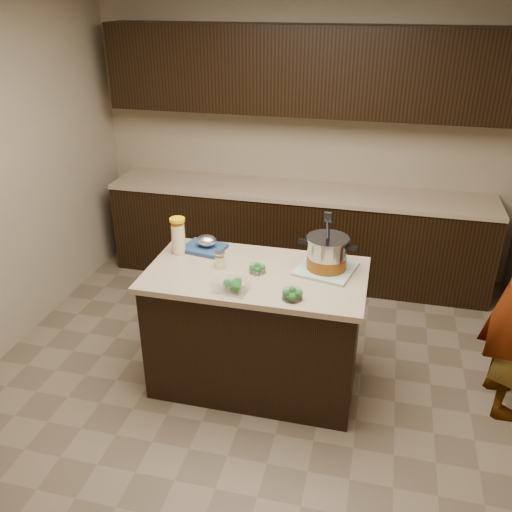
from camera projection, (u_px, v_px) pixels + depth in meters
The scene contains 12 objects.
ground_plane at pixel (256, 380), 4.00m from camera, with size 4.00×4.00×0.00m, color brown.
room_shell at pixel (256, 152), 3.23m from camera, with size 4.04×4.04×2.72m.
back_cabinets at pixel (300, 184), 5.09m from camera, with size 3.60×0.63×2.33m.
island at pixel (256, 328), 3.79m from camera, with size 1.46×0.81×0.90m.
dish_towel at pixel (326, 269), 3.62m from camera, with size 0.36×0.36×0.02m, color #5B8763.
stock_pot at pixel (327, 255), 3.57m from camera, with size 0.39×0.31×0.40m.
lemonade_pitcher at pixel (178, 237), 3.81m from camera, with size 0.14×0.14×0.26m.
mason_jar at pixel (220, 260), 3.64m from camera, with size 0.09×0.09×0.12m.
broccoli_tub_left at pixel (257, 269), 3.58m from camera, with size 0.12×0.12×0.05m.
broccoli_tub_right at pixel (292, 295), 3.28m from camera, with size 0.14×0.14×0.06m.
broccoli_tub_rect at pixel (231, 286), 3.36m from camera, with size 0.22×0.17×0.07m.
blue_tray at pixel (205, 245), 3.89m from camera, with size 0.32×0.27×0.11m.
Camera 1 is at (0.75, -3.09, 2.59)m, focal length 38.00 mm.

